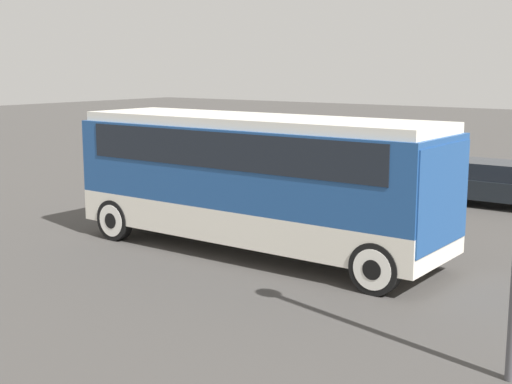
% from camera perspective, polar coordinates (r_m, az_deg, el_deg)
% --- Properties ---
extents(ground_plane, '(120.00, 120.00, 0.00)m').
position_cam_1_polar(ground_plane, '(16.82, 0.00, -4.81)').
color(ground_plane, '#423F3D').
extents(tour_bus, '(9.08, 2.64, 3.18)m').
position_cam_1_polar(tour_bus, '(16.37, 0.27, 1.61)').
color(tour_bus, silver).
rests_on(tour_bus, ground_plane).
extents(parked_car_near, '(4.57, 1.96, 1.37)m').
position_cam_1_polar(parked_car_near, '(23.41, 19.08, 0.61)').
color(parked_car_near, black).
rests_on(parked_car_near, ground_plane).
extents(parked_car_mid, '(4.21, 1.87, 1.40)m').
position_cam_1_polar(parked_car_mid, '(25.33, 5.13, 1.78)').
color(parked_car_mid, maroon).
rests_on(parked_car_mid, ground_plane).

